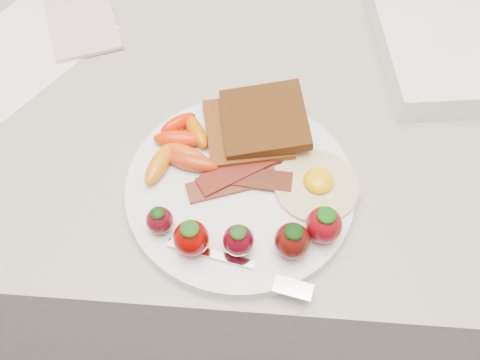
{
  "coord_description": "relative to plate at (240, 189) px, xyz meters",
  "views": [
    {
      "loc": [
        0.05,
        1.22,
        1.45
      ],
      "look_at": [
        0.02,
        1.55,
        0.93
      ],
      "focal_mm": 40.0,
      "sensor_mm": 36.0,
      "label": 1
    }
  ],
  "objects": [
    {
      "name": "paper_sheet",
      "position": [
        -0.33,
        0.22,
        -0.01
      ],
      "size": [
        0.26,
        0.28,
        0.0
      ],
      "primitive_type": "cube",
      "rotation": [
        0.0,
        0.0,
        -0.57
      ],
      "color": "white",
      "rests_on": "counter"
    },
    {
      "name": "notepad",
      "position": [
        -0.26,
        0.27,
        -0.0
      ],
      "size": [
        0.14,
        0.17,
        0.01
      ],
      "primitive_type": "cube",
      "rotation": [
        0.0,
        0.0,
        0.39
      ],
      "color": "beige",
      "rests_on": "paper_sheet"
    },
    {
      "name": "toast_lower",
      "position": [
        0.0,
        0.07,
        0.02
      ],
      "size": [
        0.12,
        0.12,
        0.01
      ],
      "primitive_type": "cube",
      "rotation": [
        0.0,
        0.0,
        0.22
      ],
      "color": "#471D04",
      "rests_on": "plate"
    },
    {
      "name": "toast_upper",
      "position": [
        0.02,
        0.08,
        0.03
      ],
      "size": [
        0.12,
        0.12,
        0.02
      ],
      "primitive_type": "cube",
      "rotation": [
        0.0,
        -0.1,
        0.18
      ],
      "color": "#361808",
      "rests_on": "toast_lower"
    },
    {
      "name": "baby_carrots",
      "position": [
        -0.07,
        0.04,
        0.02
      ],
      "size": [
        0.09,
        0.12,
        0.02
      ],
      "color": "red",
      "rests_on": "plate"
    },
    {
      "name": "plate",
      "position": [
        0.0,
        0.0,
        0.0
      ],
      "size": [
        0.27,
        0.27,
        0.02
      ],
      "primitive_type": "cylinder",
      "color": "white",
      "rests_on": "counter"
    },
    {
      "name": "counter",
      "position": [
        -0.02,
        0.15,
        -0.46
      ],
      "size": [
        2.0,
        0.6,
        0.9
      ],
      "primitive_type": "cube",
      "color": "gray",
      "rests_on": "ground"
    },
    {
      "name": "bacon_strips",
      "position": [
        -0.0,
        0.01,
        0.01
      ],
      "size": [
        0.13,
        0.09,
        0.01
      ],
      "color": "#4C160A",
      "rests_on": "plate"
    },
    {
      "name": "fried_egg",
      "position": [
        0.09,
        0.0,
        0.01
      ],
      "size": [
        0.12,
        0.12,
        0.02
      ],
      "color": "white",
      "rests_on": "plate"
    },
    {
      "name": "strawberries",
      "position": [
        0.02,
        -0.07,
        0.03
      ],
      "size": [
        0.21,
        0.07,
        0.05
      ],
      "color": "#540712",
      "rests_on": "plate"
    },
    {
      "name": "fork",
      "position": [
        0.02,
        -0.11,
        0.01
      ],
      "size": [
        0.16,
        0.06,
        0.0
      ],
      "color": "silver",
      "rests_on": "plate"
    }
  ]
}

